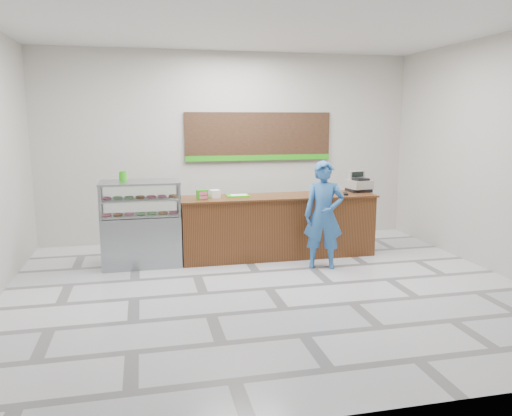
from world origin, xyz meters
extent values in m
plane|color=silver|center=(0.00, 0.00, 0.00)|extent=(7.00, 7.00, 0.00)
plane|color=beige|center=(0.00, 3.00, 1.75)|extent=(7.00, 0.00, 7.00)
plane|color=silver|center=(0.00, 0.00, 3.50)|extent=(7.00, 7.00, 0.00)
cube|color=brown|center=(0.55, 1.55, 0.50)|extent=(3.20, 0.70, 1.00)
cube|color=brown|center=(0.55, 1.55, 1.01)|extent=(3.26, 0.76, 0.03)
cube|color=gray|center=(-1.67, 1.55, 0.40)|extent=(1.20, 0.70, 0.80)
cube|color=white|center=(-1.67, 1.55, 1.05)|extent=(1.20, 0.70, 0.50)
cube|color=gray|center=(-1.67, 1.55, 1.31)|extent=(1.22, 0.72, 0.03)
cube|color=silver|center=(-1.67, 1.55, 0.82)|extent=(1.14, 0.64, 0.02)
cube|color=silver|center=(-1.67, 1.55, 1.06)|extent=(1.14, 0.64, 0.02)
torus|color=#FF5F8F|center=(-2.17, 1.45, 0.85)|extent=(0.15, 0.15, 0.05)
torus|color=#9D5925|center=(-2.00, 1.45, 0.85)|extent=(0.15, 0.15, 0.05)
torus|color=#FF5F8F|center=(-1.84, 1.45, 0.85)|extent=(0.15, 0.15, 0.05)
torus|color=#76D071|center=(-1.67, 1.45, 0.85)|extent=(0.15, 0.15, 0.05)
torus|color=#76D071|center=(-1.50, 1.45, 0.85)|extent=(0.15, 0.15, 0.05)
torus|color=#9D5925|center=(-1.34, 1.45, 0.85)|extent=(0.15, 0.15, 0.05)
torus|color=#FF5F8F|center=(-1.17, 1.45, 0.85)|extent=(0.15, 0.15, 0.05)
torus|color=#FF5F8F|center=(-2.17, 1.60, 1.09)|extent=(0.15, 0.15, 0.05)
torus|color=#76D071|center=(-2.00, 1.60, 1.09)|extent=(0.15, 0.15, 0.05)
torus|color=#76D071|center=(-1.84, 1.60, 1.09)|extent=(0.15, 0.15, 0.05)
torus|color=#9D5925|center=(-1.67, 1.60, 1.09)|extent=(0.15, 0.15, 0.05)
torus|color=#FF5F8F|center=(-1.50, 1.60, 1.09)|extent=(0.15, 0.15, 0.05)
torus|color=#FF5F8F|center=(-1.34, 1.60, 1.09)|extent=(0.15, 0.15, 0.05)
torus|color=#9D5925|center=(-1.17, 1.60, 1.09)|extent=(0.15, 0.15, 0.05)
cube|color=black|center=(0.55, 2.96, 1.95)|extent=(2.80, 0.05, 0.90)
cube|color=#29A715|center=(0.55, 2.93, 1.55)|extent=(2.80, 0.02, 0.10)
cube|color=black|center=(2.05, 1.71, 1.06)|extent=(0.36, 0.36, 0.05)
cube|color=gray|center=(2.05, 1.71, 1.16)|extent=(0.43, 0.44, 0.15)
cube|color=black|center=(2.05, 1.64, 1.25)|extent=(0.29, 0.23, 0.04)
cube|color=gray|center=(2.05, 1.82, 1.30)|extent=(0.32, 0.15, 0.15)
cube|color=black|center=(2.05, 1.77, 1.32)|extent=(0.24, 0.06, 0.09)
cube|color=black|center=(1.67, 1.37, 1.05)|extent=(0.11, 0.16, 0.04)
cube|color=#28D606|center=(-0.11, 1.65, 1.04)|extent=(0.36, 0.26, 0.02)
cube|color=white|center=(-0.09, 1.65, 1.05)|extent=(0.26, 0.18, 0.00)
cube|color=white|center=(-0.50, 1.57, 1.09)|extent=(0.17, 0.17, 0.12)
cylinder|color=silver|center=(-0.63, 1.58, 1.08)|extent=(0.07, 0.07, 0.11)
cube|color=#29A715|center=(-0.72, 1.42, 1.11)|extent=(0.18, 0.13, 0.15)
cylinder|color=#FF5F8F|center=(1.11, 1.34, 1.03)|extent=(0.18, 0.18, 0.00)
cylinder|color=#29A715|center=(-1.93, 1.66, 1.40)|extent=(0.09, 0.09, 0.14)
cylinder|color=#29A715|center=(-1.91, 1.65, 1.41)|extent=(0.10, 0.10, 0.16)
imported|color=#2B60A1|center=(1.06, 0.78, 0.83)|extent=(0.70, 0.57, 1.65)
camera|label=1|loc=(-1.61, -6.29, 2.28)|focal=35.00mm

